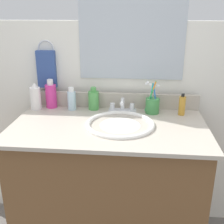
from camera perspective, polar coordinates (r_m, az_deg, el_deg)
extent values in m
cube|color=brown|center=(1.64, -0.65, -15.96)|extent=(0.97, 0.52, 0.78)
cube|color=#B2A899|center=(1.44, -0.71, -2.96)|extent=(1.01, 0.57, 0.02)
cube|color=#B2A899|center=(1.67, 0.27, 2.44)|extent=(1.01, 0.02, 0.09)
cube|color=white|center=(1.80, 0.44, -2.96)|extent=(2.11, 0.04, 1.30)
cube|color=#B2BCC6|center=(1.63, 4.08, 16.44)|extent=(0.60, 0.01, 0.56)
torus|color=silver|center=(1.73, -13.35, 12.52)|extent=(0.10, 0.01, 0.10)
cube|color=#334C8C|center=(1.73, -13.22, 8.50)|extent=(0.11, 0.04, 0.22)
torus|color=white|center=(1.43, 1.68, -2.43)|extent=(0.35, 0.35, 0.02)
ellipsoid|color=white|center=(1.45, 1.66, -4.07)|extent=(0.30, 0.30, 0.11)
cylinder|color=#B2B5BA|center=(1.47, 1.65, -5.31)|extent=(0.04, 0.04, 0.01)
cube|color=silver|center=(1.62, 2.15, 0.33)|extent=(0.16, 0.05, 0.01)
cylinder|color=silver|center=(1.61, 2.17, 1.54)|extent=(0.02, 0.02, 0.06)
cylinder|color=silver|center=(1.56, 2.11, 2.17)|extent=(0.02, 0.09, 0.02)
cylinder|color=silver|center=(1.61, 0.21, 1.19)|extent=(0.03, 0.03, 0.04)
cylinder|color=silver|center=(1.61, 4.12, 1.07)|extent=(0.03, 0.03, 0.04)
cylinder|color=#D8338C|center=(1.71, -12.32, 3.18)|extent=(0.06, 0.06, 0.14)
cylinder|color=white|center=(1.68, -12.54, 5.97)|extent=(0.04, 0.04, 0.03)
cylinder|color=silver|center=(1.65, -8.21, 2.30)|extent=(0.05, 0.05, 0.11)
cylinder|color=white|center=(1.63, -8.33, 4.55)|extent=(0.03, 0.03, 0.03)
cylinder|color=gold|center=(1.60, 14.10, 1.25)|extent=(0.04, 0.04, 0.11)
cylinder|color=black|center=(1.58, 14.29, 3.35)|extent=(0.02, 0.02, 0.02)
cylinder|color=white|center=(1.69, -15.33, 2.65)|extent=(0.06, 0.06, 0.13)
cone|color=white|center=(1.67, -15.59, 5.28)|extent=(0.04, 0.04, 0.03)
cylinder|color=#4C9E4C|center=(1.64, -3.77, 2.37)|extent=(0.06, 0.06, 0.11)
cylinder|color=#4C9E4C|center=(1.62, -3.82, 4.62)|extent=(0.03, 0.03, 0.03)
cylinder|color=#3F8C47|center=(1.60, 8.25, 1.26)|extent=(0.08, 0.08, 0.09)
cylinder|color=orange|center=(1.59, 7.97, 3.32)|extent=(0.05, 0.05, 0.17)
cube|color=white|center=(1.59, 7.28, 5.97)|extent=(0.01, 0.02, 0.01)
cylinder|color=#26B2B2|center=(1.59, 7.95, 3.04)|extent=(0.02, 0.02, 0.16)
cube|color=white|center=(1.58, 7.79, 5.56)|extent=(0.01, 0.02, 0.01)
cylinder|color=green|center=(1.58, 7.87, 3.22)|extent=(0.06, 0.02, 0.17)
cube|color=white|center=(1.55, 7.00, 5.72)|extent=(0.01, 0.02, 0.01)
cylinder|color=blue|center=(1.58, 8.82, 2.88)|extent=(0.04, 0.01, 0.16)
cube|color=white|center=(1.57, 9.46, 5.24)|extent=(0.01, 0.02, 0.01)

